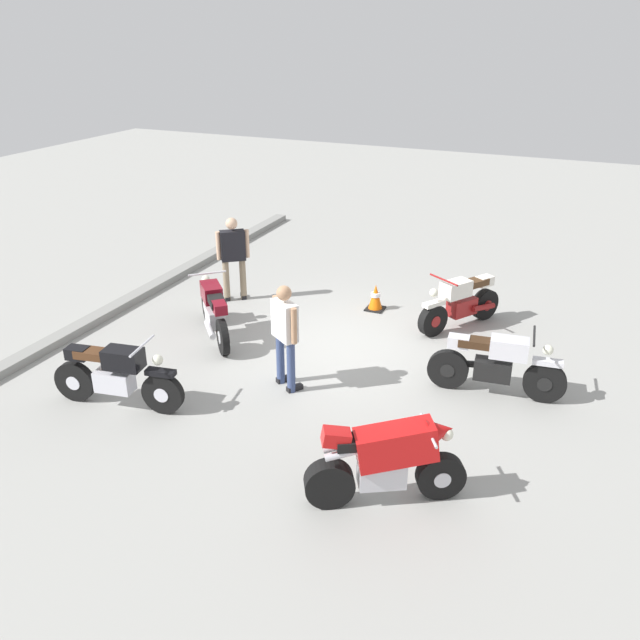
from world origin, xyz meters
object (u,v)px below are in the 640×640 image
(motorcycle_silver_cruiser, at_px, (496,364))
(person_in_black_shirt, at_px, (233,253))
(motorcycle_black_cruiser, at_px, (116,375))
(motorcycle_cream_vintage, at_px, (461,303))
(traffic_cone, at_px, (376,297))
(person_in_white_shirt, at_px, (285,330))
(motorcycle_red_sportbike, at_px, (387,459))
(motorcycle_maroon_cruiser, at_px, (214,311))

(motorcycle_silver_cruiser, distance_m, person_in_black_shirt, 5.88)
(motorcycle_black_cruiser, xyz_separation_m, motorcycle_cream_vintage, (4.87, -4.03, -0.03))
(motorcycle_black_cruiser, bearing_deg, person_in_black_shirt, 87.47)
(person_in_black_shirt, relative_size, traffic_cone, 3.30)
(motorcycle_black_cruiser, relative_size, motorcycle_silver_cruiser, 1.00)
(motorcycle_cream_vintage, xyz_separation_m, person_in_black_shirt, (-0.54, 4.56, 0.52))
(motorcycle_cream_vintage, bearing_deg, person_in_black_shirt, -50.86)
(person_in_white_shirt, bearing_deg, motorcycle_red_sportbike, -96.17)
(motorcycle_black_cruiser, relative_size, motorcycle_cream_vintage, 1.20)
(motorcycle_maroon_cruiser, height_order, person_in_black_shirt, person_in_black_shirt)
(traffic_cone, bearing_deg, motorcycle_black_cruiser, 155.30)
(motorcycle_red_sportbike, bearing_deg, motorcycle_black_cruiser, 144.32)
(motorcycle_silver_cruiser, bearing_deg, traffic_cone, 132.77)
(motorcycle_silver_cruiser, bearing_deg, motorcycle_red_sportbike, -109.70)
(motorcycle_maroon_cruiser, height_order, traffic_cone, motorcycle_maroon_cruiser)
(motorcycle_silver_cruiser, distance_m, person_in_white_shirt, 3.26)
(motorcycle_cream_vintage, height_order, motorcycle_red_sportbike, motorcycle_red_sportbike)
(person_in_white_shirt, height_order, person_in_black_shirt, person_in_black_shirt)
(person_in_white_shirt, distance_m, person_in_black_shirt, 3.81)
(motorcycle_cream_vintage, height_order, person_in_black_shirt, person_in_black_shirt)
(motorcycle_maroon_cruiser, xyz_separation_m, person_in_black_shirt, (1.70, 0.58, 0.49))
(traffic_cone, bearing_deg, person_in_white_shirt, 175.68)
(person_in_white_shirt, relative_size, person_in_black_shirt, 0.98)
(motorcycle_cream_vintage, relative_size, traffic_cone, 3.27)
(traffic_cone, bearing_deg, motorcycle_silver_cruiser, -130.80)
(motorcycle_maroon_cruiser, relative_size, motorcycle_red_sportbike, 0.90)
(traffic_cone, bearing_deg, motorcycle_maroon_cruiser, 136.54)
(motorcycle_maroon_cruiser, distance_m, traffic_cone, 3.29)
(motorcycle_red_sportbike, height_order, person_in_black_shirt, person_in_black_shirt)
(person_in_black_shirt, bearing_deg, person_in_white_shirt, -175.64)
(motorcycle_silver_cruiser, bearing_deg, person_in_white_shirt, -166.60)
(motorcycle_silver_cruiser, bearing_deg, motorcycle_maroon_cruiser, 173.44)
(motorcycle_red_sportbike, height_order, person_in_white_shirt, person_in_white_shirt)
(motorcycle_cream_vintage, height_order, person_in_white_shirt, person_in_white_shirt)
(motorcycle_silver_cruiser, distance_m, motorcycle_red_sportbike, 3.15)
(motorcycle_silver_cruiser, distance_m, motorcycle_cream_vintage, 2.49)
(motorcycle_cream_vintage, distance_m, motorcycle_red_sportbike, 5.33)
(motorcycle_cream_vintage, bearing_deg, motorcycle_silver_cruiser, 57.20)
(motorcycle_black_cruiser, height_order, motorcycle_silver_cruiser, same)
(motorcycle_red_sportbike, relative_size, traffic_cone, 3.37)
(motorcycle_cream_vintage, relative_size, person_in_black_shirt, 0.99)
(motorcycle_black_cruiser, height_order, traffic_cone, motorcycle_black_cruiser)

